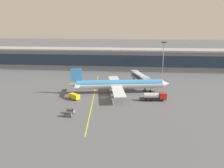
{
  "coord_description": "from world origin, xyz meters",
  "views": [
    {
      "loc": [
        13.49,
        -100.01,
        31.4
      ],
      "look_at": [
        3.19,
        5.25,
        4.5
      ],
      "focal_mm": 39.69,
      "sensor_mm": 36.0,
      "label": 1
    }
  ],
  "objects_px": {
    "main_airliner": "(119,84)",
    "baggage_cart_0": "(68,114)",
    "crew_van": "(74,96)",
    "baggage_cart_1": "(71,111)",
    "fuel_tanker": "(155,96)"
  },
  "relations": [
    {
      "from": "fuel_tanker",
      "to": "crew_van",
      "type": "relative_size",
      "value": 2.09
    },
    {
      "from": "fuel_tanker",
      "to": "crew_van",
      "type": "bearing_deg",
      "value": -177.24
    },
    {
      "from": "crew_van",
      "to": "baggage_cart_1",
      "type": "bearing_deg",
      "value": -81.0
    },
    {
      "from": "crew_van",
      "to": "baggage_cart_0",
      "type": "bearing_deg",
      "value": -82.66
    },
    {
      "from": "crew_van",
      "to": "baggage_cart_1",
      "type": "height_order",
      "value": "crew_van"
    },
    {
      "from": "fuel_tanker",
      "to": "baggage_cart_1",
      "type": "bearing_deg",
      "value": -150.28
    },
    {
      "from": "main_airliner",
      "to": "baggage_cart_1",
      "type": "distance_m",
      "value": 31.34
    },
    {
      "from": "baggage_cart_0",
      "to": "baggage_cart_1",
      "type": "bearing_deg",
      "value": 89.04
    },
    {
      "from": "main_airliner",
      "to": "fuel_tanker",
      "type": "distance_m",
      "value": 18.43
    },
    {
      "from": "fuel_tanker",
      "to": "baggage_cart_0",
      "type": "height_order",
      "value": "fuel_tanker"
    },
    {
      "from": "fuel_tanker",
      "to": "crew_van",
      "type": "height_order",
      "value": "fuel_tanker"
    },
    {
      "from": "main_airliner",
      "to": "baggage_cart_1",
      "type": "relative_size",
      "value": 17.22
    },
    {
      "from": "main_airliner",
      "to": "baggage_cart_0",
      "type": "height_order",
      "value": "main_airliner"
    },
    {
      "from": "crew_van",
      "to": "fuel_tanker",
      "type": "bearing_deg",
      "value": 2.76
    },
    {
      "from": "main_airliner",
      "to": "baggage_cart_1",
      "type": "xyz_separation_m",
      "value": [
        -15.06,
        -27.3,
        -3.15
      ]
    }
  ]
}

